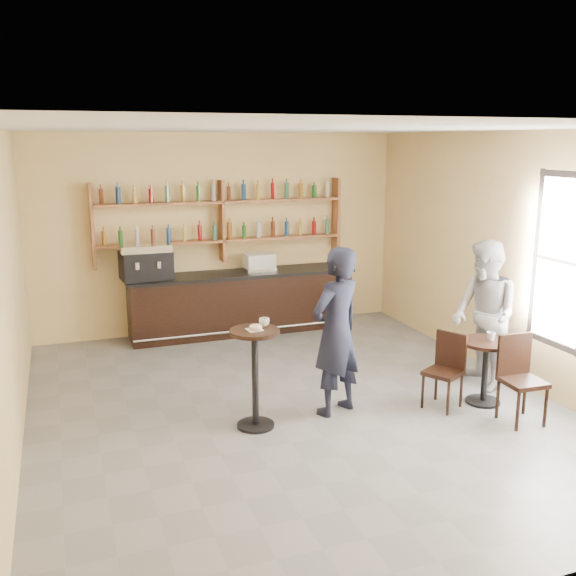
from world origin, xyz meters
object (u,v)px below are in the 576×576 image
object	(u,v)px
cafe_table	(485,372)
chair_west	(443,372)
pastry_case	(259,262)
espresso_machine	(146,262)
patron_second	(484,315)
chair_south	(523,381)
bar_counter	(242,302)
pedestal_table	(255,379)
man_main	(336,332)

from	to	relation	value
cafe_table	chair_west	size ratio (longest dim) A/B	0.88
pastry_case	chair_west	bearing A→B (deg)	-77.45
espresso_machine	patron_second	xyz separation A→B (m)	(3.71, -3.36, -0.33)
chair_south	bar_counter	bearing A→B (deg)	116.52
bar_counter	chair_south	bearing A→B (deg)	-66.00
pedestal_table	cafe_table	world-z (taller)	pedestal_table
pastry_case	man_main	distance (m)	3.46
pastry_case	cafe_table	size ratio (longest dim) A/B	0.62
cafe_table	chair_south	distance (m)	0.61
bar_counter	chair_south	distance (m)	4.83
cafe_table	pastry_case	bearing A→B (deg)	112.95
man_main	chair_south	world-z (taller)	man_main
pastry_case	man_main	xyz separation A→B (m)	(-0.17, -3.45, -0.18)
bar_counter	chair_south	xyz separation A→B (m)	(1.96, -4.41, -0.01)
man_main	espresso_machine	bearing A→B (deg)	-88.47
man_main	cafe_table	size ratio (longest dim) A/B	2.50
espresso_machine	pastry_case	size ratio (longest dim) A/B	1.55
man_main	chair_west	size ratio (longest dim) A/B	2.19
cafe_table	patron_second	xyz separation A→B (m)	(0.28, 0.46, 0.55)
chair_west	patron_second	size ratio (longest dim) A/B	0.47
pedestal_table	cafe_table	distance (m)	2.78
pedestal_table	chair_west	world-z (taller)	pedestal_table
espresso_machine	man_main	distance (m)	3.83
pastry_case	chair_west	xyz separation A→B (m)	(1.06, -3.76, -0.70)
bar_counter	pedestal_table	size ratio (longest dim) A/B	3.33
bar_counter	chair_west	bearing A→B (deg)	-70.07
man_main	chair_south	bearing A→B (deg)	128.34
man_main	cafe_table	xyz separation A→B (m)	(1.78, -0.36, -0.58)
chair_west	espresso_machine	bearing A→B (deg)	-171.79
espresso_machine	bar_counter	bearing A→B (deg)	-5.29
chair_west	bar_counter	bearing A→B (deg)	170.77
chair_west	pastry_case	bearing A→B (deg)	166.63
pastry_case	patron_second	world-z (taller)	patron_second
man_main	cafe_table	distance (m)	1.91
cafe_table	chair_west	world-z (taller)	chair_west
chair_west	patron_second	world-z (taller)	patron_second
espresso_machine	man_main	world-z (taller)	man_main
bar_counter	chair_south	size ratio (longest dim) A/B	3.78
bar_counter	patron_second	distance (m)	4.04
cafe_table	bar_counter	bearing A→B (deg)	116.66
patron_second	cafe_table	bearing A→B (deg)	-24.91
pedestal_table	cafe_table	xyz separation A→B (m)	(2.76, -0.30, -0.17)
man_main	patron_second	size ratio (longest dim) A/B	1.03
pastry_case	cafe_table	distance (m)	4.21
espresso_machine	cafe_table	world-z (taller)	espresso_machine
chair_west	pedestal_table	bearing A→B (deg)	-125.51
espresso_machine	pedestal_table	xyz separation A→B (m)	(0.66, -3.52, -0.71)
espresso_machine	chair_south	xyz separation A→B (m)	(3.47, -4.41, -0.78)
chair_west	cafe_table	bearing A→B (deg)	55.64
pastry_case	patron_second	bearing A→B (deg)	-63.76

